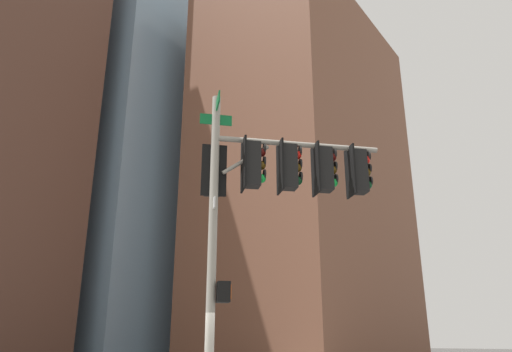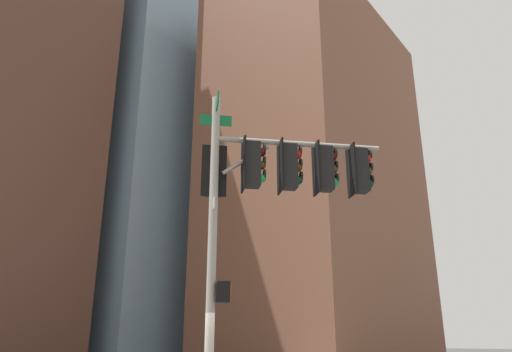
% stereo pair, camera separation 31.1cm
% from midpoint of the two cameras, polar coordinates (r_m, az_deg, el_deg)
% --- Properties ---
extents(signal_pole_assembly, '(3.16, 3.13, 7.15)m').
position_cam_midpoint_polar(signal_pole_assembly, '(10.40, 2.74, -1.28)').
color(signal_pole_assembly, '#9E998C').
rests_on(signal_pole_assembly, ground_plane).
extents(building_brick_nearside, '(26.18, 15.64, 39.38)m').
position_cam_midpoint_polar(building_brick_nearside, '(55.64, 7.86, 0.07)').
color(building_brick_nearside, brown).
rests_on(building_brick_nearside, ground_plane).
extents(building_glass_tower, '(23.00, 27.93, 80.78)m').
position_cam_midpoint_polar(building_glass_tower, '(75.46, -12.83, 12.46)').
color(building_glass_tower, '#7A99B2').
rests_on(building_glass_tower, ground_plane).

